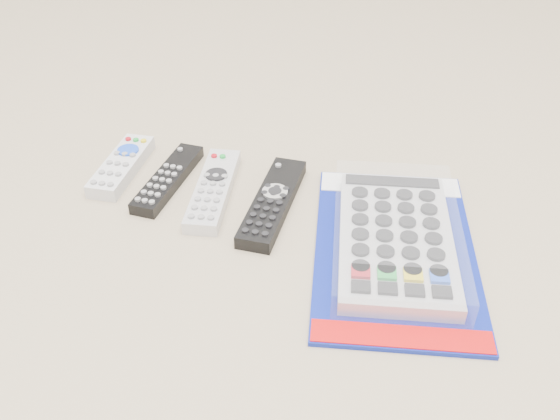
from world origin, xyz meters
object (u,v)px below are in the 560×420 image
(remote_small_grey, at_px, (122,166))
(remote_large_black, at_px, (273,202))
(remote_slim_black, at_px, (168,179))
(remote_silver_dvd, at_px, (213,189))
(jumbo_remote_packaged, at_px, (396,238))

(remote_small_grey, distance_m, remote_large_black, 0.24)
(remote_small_grey, xyz_separation_m, remote_large_black, (0.24, -0.02, -0.00))
(remote_slim_black, bearing_deg, remote_silver_dvd, -4.78)
(remote_small_grey, distance_m, remote_silver_dvd, 0.15)
(remote_slim_black, height_order, remote_large_black, remote_large_black)
(remote_small_grey, relative_size, remote_silver_dvd, 0.81)
(remote_small_grey, height_order, remote_large_black, remote_small_grey)
(remote_silver_dvd, distance_m, remote_large_black, 0.09)
(remote_small_grey, bearing_deg, remote_large_black, -9.53)
(remote_small_grey, relative_size, remote_large_black, 0.78)
(remote_silver_dvd, height_order, jumbo_remote_packaged, jumbo_remote_packaged)
(remote_slim_black, relative_size, remote_silver_dvd, 0.89)
(remote_silver_dvd, xyz_separation_m, remote_large_black, (0.09, -0.01, 0.00))
(remote_silver_dvd, relative_size, jumbo_remote_packaged, 0.53)
(remote_small_grey, distance_m, jumbo_remote_packaged, 0.42)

